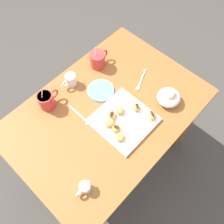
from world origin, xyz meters
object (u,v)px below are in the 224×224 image
Objects in this scene: beignet_0 at (152,115)px; ice_cream_bowl at (169,97)px; pastry_plate_square at (124,120)px; beignet_1 at (136,108)px; coffee_mug_red_right at (98,59)px; beignet_5 at (120,137)px; saucer_sky_left at (101,90)px; cream_pitcher_white at (71,80)px; chocolate_sauce_pitcher at (85,187)px; beignet_4 at (120,111)px; beignet_2 at (112,116)px; dining_table at (107,123)px; coffee_mug_red_left at (46,100)px; beignet_3 at (110,123)px; beignet_6 at (116,129)px.

ice_cream_bowl is at bearing 0.74° from beignet_0.
beignet_1 is (0.09, -0.01, 0.03)m from pastry_plate_square.
coffee_mug_red_right is 0.47m from ice_cream_bowl.
beignet_5 is (-0.20, 0.04, -0.00)m from beignet_0.
saucer_sky_left is 3.09× the size of beignet_5.
cream_pitcher_white is 0.82× the size of ice_cream_bowl.
chocolate_sauce_pitcher is 0.43m from beignet_4.
cream_pitcher_white is at bearing 88.92° from beignet_2.
coffee_mug_red_left is (-0.19, 0.26, 0.19)m from dining_table.
saucer_sky_left is 0.24m from beignet_1.
dining_table is at bearing -127.01° from coffee_mug_red_right.
beignet_5 is (0.12, -0.43, -0.02)m from coffee_mug_red_left.
cream_pitcher_white is 1.93× the size of beignet_3.
coffee_mug_red_right is 1.58× the size of chocolate_sauce_pitcher.
coffee_mug_red_right reaches higher than ice_cream_bowl.
beignet_0 is 1.01× the size of beignet_2.
coffee_mug_red_right is at bearing 57.44° from beignet_5.
ice_cream_bowl reaches higher than beignet_0.
chocolate_sauce_pitcher is at bearing -159.78° from beignet_4.
beignet_6 is (0.14, -0.38, -0.02)m from coffee_mug_red_left.
coffee_mug_red_right reaches higher than beignet_6.
ice_cream_bowl is at bearing -14.01° from beignet_6.
saucer_sky_left is 2.81× the size of beignet_2.
beignet_6 is (-0.04, -0.07, 0.00)m from beignet_2.
beignet_6 is at bearing 155.35° from beignet_0.
dining_table is 0.18m from pastry_plate_square.
beignet_2 is (-0.01, -0.33, -0.01)m from cream_pitcher_white.
ice_cream_bowl is at bearing -27.50° from beignet_1.
coffee_mug_red_left is at bearing 128.87° from beignet_1.
pastry_plate_square is 5.24× the size of beignet_0.
beignet_4 is at bearing -60.01° from dining_table.
beignet_0 is (0.50, 0.01, 0.00)m from chocolate_sauce_pitcher.
coffee_mug_red_left is 1.17× the size of ice_cream_bowl.
saucer_sky_left is at bearing 76.38° from pastry_plate_square.
pastry_plate_square is at bearing -60.36° from coffee_mug_red_left.
ice_cream_bowl is at bearing -19.85° from pastry_plate_square.
beignet_6 is at bearing -70.16° from coffee_mug_red_left.
beignet_0 is (-0.07, -0.46, -0.02)m from coffee_mug_red_right.
coffee_mug_red_right reaches higher than cream_pitcher_white.
coffee_mug_red_right is at bearing 0.00° from coffee_mug_red_left.
cream_pitcher_white is 2.33× the size of beignet_1.
beignet_6 is at bearing -178.63° from beignet_1.
pastry_plate_square is at bearing 15.39° from chocolate_sauce_pitcher.
pastry_plate_square is 2.76× the size of cream_pitcher_white.
beignet_3 is (-0.04, -0.02, 0.00)m from beignet_2.
cream_pitcher_white reaches higher than chocolate_sauce_pitcher.
beignet_1 reaches higher than dining_table.
cream_pitcher_white is 2.17× the size of beignet_6.
ice_cream_bowl is at bearing -57.01° from saucer_sky_left.
pastry_plate_square reaches higher than saucer_sky_left.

